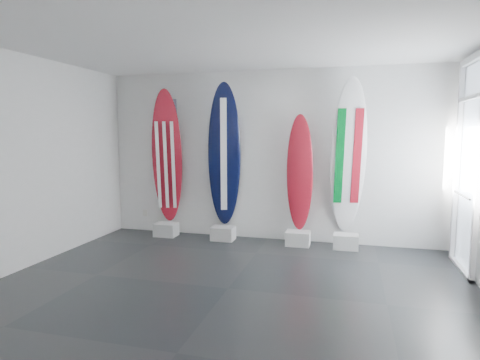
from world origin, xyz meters
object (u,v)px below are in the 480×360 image
(surfboard_navy, at_px, (224,156))
(surfboard_italy, at_px, (348,157))
(surfboard_usa, at_px, (167,157))
(surfboard_swiss, at_px, (300,173))

(surfboard_navy, relative_size, surfboard_italy, 0.99)
(surfboard_usa, relative_size, surfboard_navy, 0.97)
(surfboard_usa, distance_m, surfboard_navy, 1.11)
(surfboard_italy, bearing_deg, surfboard_usa, 168.52)
(surfboard_usa, xyz_separation_m, surfboard_swiss, (2.45, 0.00, -0.24))
(surfboard_navy, distance_m, surfboard_swiss, 1.37)
(surfboard_usa, distance_m, surfboard_italy, 3.24)
(surfboard_navy, bearing_deg, surfboard_italy, -16.09)
(surfboard_swiss, xyz_separation_m, surfboard_italy, (0.79, 0.00, 0.28))
(surfboard_usa, bearing_deg, surfboard_navy, -12.05)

